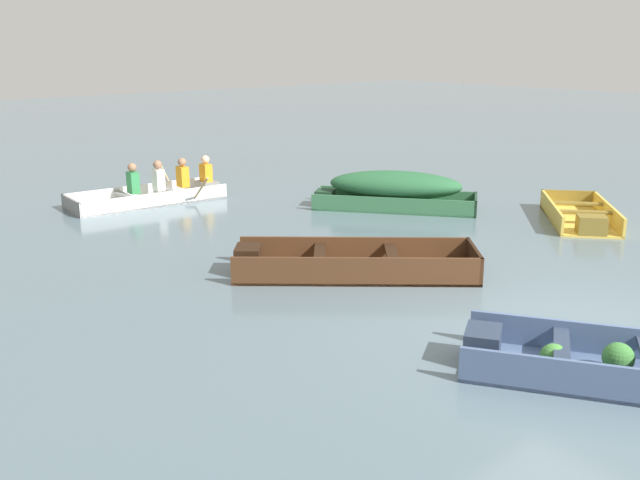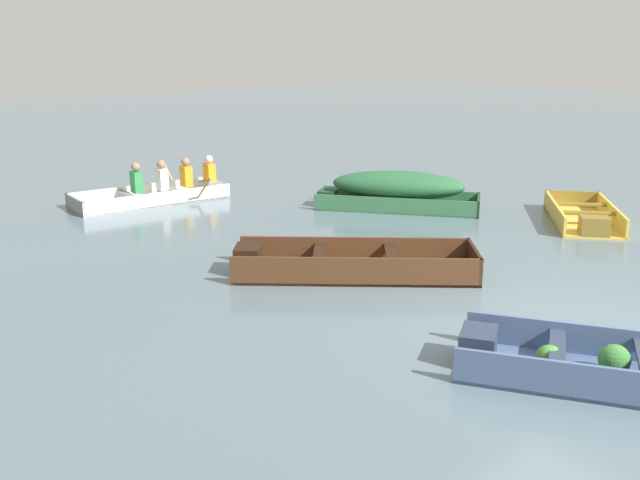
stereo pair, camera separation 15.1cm
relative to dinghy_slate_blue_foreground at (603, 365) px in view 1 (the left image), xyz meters
The scene contains 6 objects.
ground_plane 1.23m from the dinghy_slate_blue_foreground, 36.01° to the left, with size 80.00×80.00×0.00m, color slate.
dinghy_slate_blue_foreground is the anchor object (origin of this frame).
skiff_dark_varnish_near_moored 4.17m from the dinghy_slate_blue_foreground, 85.41° to the left, with size 3.33×3.16×0.41m.
skiff_yellow_mid_moored 6.70m from the dinghy_slate_blue_foreground, 31.21° to the left, with size 2.54×2.39×0.36m.
skiff_green_far_moored 7.68m from the dinghy_slate_blue_foreground, 58.97° to the left, with size 2.72×3.17×0.78m.
rowboat_white_with_crew 10.36m from the dinghy_slate_blue_foreground, 86.09° to the left, with size 3.28×2.31×0.88m.
Camera 1 is at (-7.42, -3.77, 3.27)m, focal length 40.00 mm.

